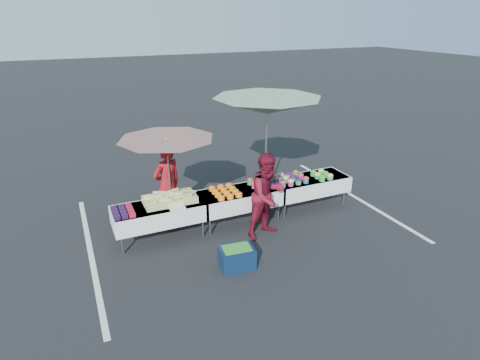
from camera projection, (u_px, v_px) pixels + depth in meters
name	position (u px, v px, depth m)	size (l,w,h in m)	color
ground	(240.00, 221.00, 9.03)	(80.00, 80.00, 0.00)	black
stripe_left	(91.00, 253.00, 7.81)	(0.10, 5.00, 0.00)	silver
stripe_right	(354.00, 196.00, 10.24)	(0.10, 5.00, 0.00)	silver
table_left	(159.00, 213.00, 8.12)	(1.86, 0.81, 0.75)	white
table_center	(240.00, 197.00, 8.81)	(1.86, 0.81, 0.75)	white
table_right	(309.00, 184.00, 9.49)	(1.86, 0.81, 0.75)	white
berry_punnets	(123.00, 212.00, 7.72)	(0.40, 0.54, 0.08)	black
corn_pile	(169.00, 199.00, 8.15)	(1.16, 0.57, 0.26)	#97AF59
plastic_bags	(177.00, 208.00, 7.91)	(0.30, 0.25, 0.05)	white
carrot_bowls	(225.00, 191.00, 8.58)	(0.55, 0.69, 0.11)	orange
potato_cups	(278.00, 180.00, 9.07)	(1.34, 0.58, 0.16)	#215A9C
bean_baskets	(322.00, 175.00, 9.41)	(0.36, 0.50, 0.15)	green
vendor	(167.00, 185.00, 8.59)	(0.67, 0.44, 1.85)	maroon
customer	(268.00, 195.00, 8.16)	(0.87, 0.68, 1.79)	maroon
umbrella_left	(167.00, 147.00, 8.12)	(1.98, 1.98, 2.02)	black
umbrella_right	(267.00, 107.00, 9.20)	(3.13, 3.13, 2.59)	black
storage_bin	(237.00, 257.00, 7.31)	(0.66, 0.51, 0.40)	#0C1E3D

